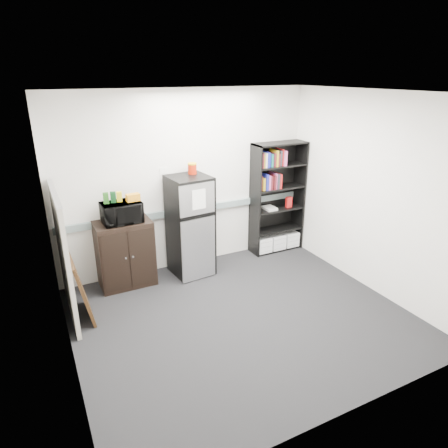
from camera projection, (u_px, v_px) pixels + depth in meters
name	position (u px, v px, depth m)	size (l,w,h in m)	color
floor	(242.00, 317.00, 5.04)	(4.00, 4.00, 0.00)	black
wall_back	(187.00, 181.00, 6.02)	(4.00, 0.02, 2.70)	white
wall_right	(372.00, 194.00, 5.40)	(0.02, 3.50, 2.70)	white
wall_left	(57.00, 249.00, 3.72)	(0.02, 3.50, 2.70)	white
ceiling	(246.00, 93.00, 4.08)	(4.00, 3.50, 0.02)	white
electrical_raceway	(189.00, 210.00, 6.16)	(3.92, 0.05, 0.10)	gray
wall_note	(164.00, 171.00, 5.80)	(0.14, 0.00, 0.10)	white
bookshelf	(277.00, 199.00, 6.66)	(0.90, 0.34, 1.85)	black
cubicle_partition	(64.00, 255.00, 4.86)	(0.06, 1.30, 1.62)	gray
cabinet	(125.00, 254.00, 5.68)	(0.77, 0.51, 0.96)	black
microwave	(122.00, 212.00, 5.44)	(0.52, 0.35, 0.29)	black
snack_box_a	(106.00, 198.00, 5.31)	(0.07, 0.05, 0.15)	#215718
snack_box_b	(113.00, 197.00, 5.35)	(0.07, 0.05, 0.15)	#0D3C17
snack_box_c	(119.00, 197.00, 5.39)	(0.07, 0.05, 0.14)	yellow
snack_bag	(133.00, 197.00, 5.43)	(0.18, 0.10, 0.10)	orange
refrigerator	(191.00, 226.00, 5.92)	(0.62, 0.65, 1.51)	black
coffee_can	(192.00, 168.00, 5.77)	(0.13, 0.13, 0.18)	#AB1D07
framed_poster	(81.00, 287.00, 4.92)	(0.19, 0.65, 0.82)	black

